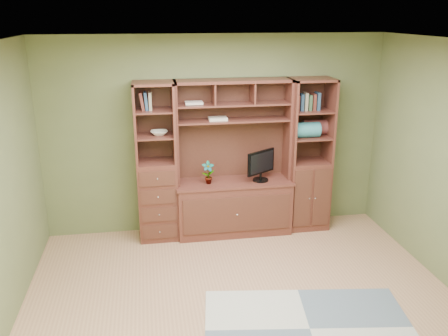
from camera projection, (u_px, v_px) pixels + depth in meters
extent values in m
cube|color=#AD7C5B|center=(245.00, 307.00, 4.81)|extent=(4.60, 4.10, 0.04)
cube|color=white|center=(250.00, 43.00, 4.00)|extent=(4.60, 4.10, 0.04)
cube|color=#606B40|center=(215.00, 135.00, 6.28)|extent=(4.50, 0.04, 2.60)
cube|color=#606B40|center=(326.00, 317.00, 2.53)|extent=(4.50, 0.04, 2.60)
cube|color=#54261D|center=(234.00, 160.00, 6.15)|extent=(1.54, 0.53, 2.05)
cube|color=#54261D|center=(156.00, 163.00, 6.03)|extent=(0.50, 0.45, 2.05)
cube|color=#54261D|center=(309.00, 155.00, 6.35)|extent=(0.55, 0.45, 2.05)
cube|color=gray|center=(310.00, 329.00, 4.46)|extent=(2.14, 1.58, 0.01)
cube|color=black|center=(261.00, 160.00, 6.17)|extent=(0.50, 0.42, 0.57)
imported|color=#A65738|center=(208.00, 173.00, 6.11)|extent=(0.16, 0.11, 0.30)
cube|color=beige|center=(218.00, 119.00, 6.03)|extent=(0.23, 0.17, 0.04)
imported|color=silver|center=(159.00, 133.00, 5.91)|extent=(0.21, 0.21, 0.05)
cube|color=teal|center=(306.00, 130.00, 6.17)|extent=(0.34, 0.20, 0.20)
cube|color=brown|center=(316.00, 127.00, 6.32)|extent=(0.35, 0.20, 0.20)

